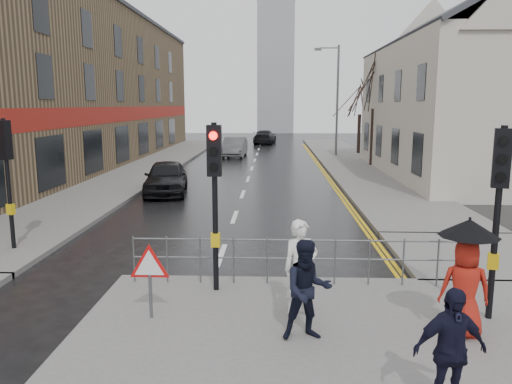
# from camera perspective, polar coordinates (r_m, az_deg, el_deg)

# --- Properties ---
(ground) EXTENTS (120.00, 120.00, 0.00)m
(ground) POSITION_cam_1_polar(r_m,az_deg,el_deg) (10.34, -5.81, -12.11)
(ground) COLOR black
(ground) RESTS_ON ground
(left_pavement) EXTENTS (4.00, 44.00, 0.14)m
(left_pavement) POSITION_cam_1_polar(r_m,az_deg,el_deg) (33.65, -11.47, 3.25)
(left_pavement) COLOR #605E5B
(left_pavement) RESTS_ON ground
(right_pavement) EXTENTS (4.00, 40.00, 0.14)m
(right_pavement) POSITION_cam_1_polar(r_m,az_deg,el_deg) (35.08, 10.51, 3.55)
(right_pavement) COLOR #605E5B
(right_pavement) RESTS_ON ground
(pavement_bridge_right) EXTENTS (4.00, 4.20, 0.14)m
(pavement_bridge_right) POSITION_cam_1_polar(r_m,az_deg,el_deg) (14.03, 23.61, -6.65)
(pavement_bridge_right) COLOR #605E5B
(pavement_bridge_right) RESTS_ON ground
(building_left_terrace) EXTENTS (8.00, 42.00, 10.00)m
(building_left_terrace) POSITION_cam_1_polar(r_m,az_deg,el_deg) (34.23, -21.32, 11.16)
(building_left_terrace) COLOR #7B6547
(building_left_terrace) RESTS_ON ground
(building_right_cream) EXTENTS (9.00, 16.40, 10.10)m
(building_right_cream) POSITION_cam_1_polar(r_m,az_deg,el_deg) (29.49, 23.67, 10.88)
(building_right_cream) COLOR beige
(building_right_cream) RESTS_ON ground
(church_tower) EXTENTS (5.00, 5.00, 18.00)m
(church_tower) POSITION_cam_1_polar(r_m,az_deg,el_deg) (71.68, 2.26, 14.04)
(church_tower) COLOR #979A9F
(church_tower) RESTS_ON ground
(traffic_signal_near_left) EXTENTS (0.28, 0.27, 3.40)m
(traffic_signal_near_left) POSITION_cam_1_polar(r_m,az_deg,el_deg) (9.86, -4.75, 1.65)
(traffic_signal_near_left) COLOR black
(traffic_signal_near_left) RESTS_ON near_pavement
(traffic_signal_near_right) EXTENTS (0.34, 0.33, 3.40)m
(traffic_signal_near_right) POSITION_cam_1_polar(r_m,az_deg,el_deg) (9.42, 26.04, 0.27)
(traffic_signal_near_right) COLOR black
(traffic_signal_near_right) RESTS_ON near_pavement
(traffic_signal_far_left) EXTENTS (0.34, 0.33, 3.40)m
(traffic_signal_far_left) POSITION_cam_1_polar(r_m,az_deg,el_deg) (14.33, -26.61, 3.21)
(traffic_signal_far_left) COLOR black
(traffic_signal_far_left) RESTS_ON left_pavement
(guard_railing_front) EXTENTS (7.14, 0.04, 1.00)m
(guard_railing_front) POSITION_cam_1_polar(r_m,az_deg,el_deg) (10.55, 5.19, -6.71)
(guard_railing_front) COLOR #595B5E
(guard_railing_front) RESTS_ON near_pavement
(warning_sign) EXTENTS (0.80, 0.07, 1.35)m
(warning_sign) POSITION_cam_1_polar(r_m,az_deg,el_deg) (9.02, -12.08, -8.59)
(warning_sign) COLOR #595B5E
(warning_sign) RESTS_ON near_pavement
(street_lamp) EXTENTS (1.83, 0.25, 8.00)m
(street_lamp) POSITION_cam_1_polar(r_m,az_deg,el_deg) (37.77, 9.03, 11.08)
(street_lamp) COLOR #595B5E
(street_lamp) RESTS_ON right_pavement
(tree_near) EXTENTS (2.40, 2.40, 6.58)m
(tree_near) POSITION_cam_1_polar(r_m,az_deg,el_deg) (32.11, 13.39, 11.93)
(tree_near) COLOR #2F201A
(tree_near) RESTS_ON right_pavement
(tree_far) EXTENTS (2.40, 2.40, 5.64)m
(tree_far) POSITION_cam_1_polar(r_m,az_deg,el_deg) (40.05, 11.82, 10.52)
(tree_far) COLOR #2F201A
(tree_far) RESTS_ON right_pavement
(pedestrian_a) EXTENTS (0.72, 0.57, 1.74)m
(pedestrian_a) POSITION_cam_1_polar(r_m,az_deg,el_deg) (9.03, 5.12, -8.62)
(pedestrian_a) COLOR white
(pedestrian_a) RESTS_ON near_pavement
(pedestrian_b) EXTENTS (0.89, 0.74, 1.64)m
(pedestrian_b) POSITION_cam_1_polar(r_m,az_deg,el_deg) (8.15, 5.91, -11.08)
(pedestrian_b) COLOR black
(pedestrian_b) RESTS_ON near_pavement
(pedestrian_with_umbrella) EXTENTS (0.96, 0.96, 1.96)m
(pedestrian_with_umbrella) POSITION_cam_1_polar(r_m,az_deg,el_deg) (8.78, 22.88, -8.38)
(pedestrian_with_umbrella) COLOR #A71E13
(pedestrian_with_umbrella) RESTS_ON near_pavement
(pedestrian_d) EXTENTS (0.99, 0.54, 1.60)m
(pedestrian_d) POSITION_cam_1_polar(r_m,az_deg,el_deg) (6.76, 21.28, -16.54)
(pedestrian_d) COLOR black
(pedestrian_d) RESTS_ON near_pavement
(car_parked) EXTENTS (2.27, 4.50, 1.47)m
(car_parked) POSITION_cam_1_polar(r_m,az_deg,el_deg) (22.23, -10.23, 1.66)
(car_parked) COLOR black
(car_parked) RESTS_ON ground
(car_mid) EXTENTS (1.74, 4.50, 1.46)m
(car_mid) POSITION_cam_1_polar(r_m,az_deg,el_deg) (37.70, -2.46, 5.15)
(car_mid) COLOR #4F5255
(car_mid) RESTS_ON ground
(car_far) EXTENTS (2.41, 4.92, 1.38)m
(car_far) POSITION_cam_1_polar(r_m,az_deg,el_deg) (50.16, 1.02, 6.30)
(car_far) COLOR black
(car_far) RESTS_ON ground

